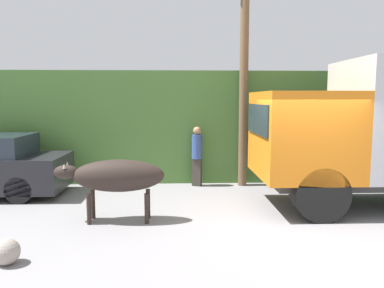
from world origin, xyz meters
The scene contains 6 objects.
ground_plane centered at (0.00, 0.00, 0.00)m, with size 60.00×60.00×0.00m, color gray.
hillside_embankment centered at (0.00, 6.62, 1.67)m, with size 32.00×5.84×3.33m.
brown_cow centered at (-3.78, 0.27, 0.95)m, with size 2.23×0.66×1.29m.
pedestrian_on_hill centered at (-1.96, 3.38, 0.96)m, with size 0.39×0.39×1.72m.
utility_pole centered at (-0.64, 3.41, 3.32)m, with size 0.90×0.25×6.44m.
roadside_rock centered at (-5.13, -1.72, 0.20)m, with size 0.40×0.40×0.40m.
Camera 1 is at (-2.51, -7.27, 2.51)m, focal length 35.00 mm.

